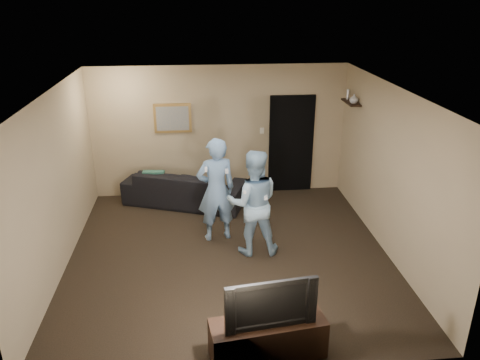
{
  "coord_description": "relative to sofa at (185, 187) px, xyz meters",
  "views": [
    {
      "loc": [
        -0.45,
        -6.42,
        3.91
      ],
      "look_at": [
        0.2,
        0.3,
        1.15
      ],
      "focal_mm": 35.0,
      "sensor_mm": 36.0,
      "label": 1
    }
  ],
  "objects": [
    {
      "name": "doorway",
      "position": [
        2.17,
        0.44,
        0.66
      ],
      "size": [
        0.9,
        0.06,
        2.0
      ],
      "primitive_type": "cube",
      "color": "black",
      "rests_on": "ground"
    },
    {
      "name": "painting_canvas",
      "position": [
        -0.18,
        0.42,
        1.26
      ],
      "size": [
        0.62,
        0.01,
        0.47
      ],
      "primitive_type": "cube",
      "color": "slate",
      "rests_on": "painting_frame"
    },
    {
      "name": "wall_front",
      "position": [
        0.72,
        -4.53,
        0.96
      ],
      "size": [
        5.0,
        0.04,
        2.6
      ],
      "primitive_type": "cube",
      "color": "tan",
      "rests_on": "ground"
    },
    {
      "name": "wii_player_left",
      "position": [
        0.55,
        -1.46,
        0.55
      ],
      "size": [
        0.72,
        0.56,
        1.76
      ],
      "color": "#6F96C0",
      "rests_on": "ground"
    },
    {
      "name": "light_switch",
      "position": [
        1.57,
        0.45,
        0.96
      ],
      "size": [
        0.08,
        0.02,
        0.12
      ],
      "primitive_type": "cube",
      "color": "silver",
      "rests_on": "wall_back"
    },
    {
      "name": "wii_player_right",
      "position": [
        1.1,
        -1.95,
        0.52
      ],
      "size": [
        0.85,
        0.68,
        1.71
      ],
      "color": "#8CB2CC",
      "rests_on": "ground"
    },
    {
      "name": "sofa",
      "position": [
        0.0,
        0.0,
        0.0
      ],
      "size": [
        2.47,
        1.63,
        0.67
      ],
      "primitive_type": "imported",
      "rotation": [
        0.0,
        0.0,
        2.79
      ],
      "color": "black",
      "rests_on": "ground"
    },
    {
      "name": "painting_frame",
      "position": [
        -0.18,
        0.45,
        1.26
      ],
      "size": [
        0.72,
        0.05,
        0.57
      ],
      "primitive_type": "cube",
      "color": "olive",
      "rests_on": "wall_back"
    },
    {
      "name": "television",
      "position": [
        0.99,
        -4.28,
        0.44
      ],
      "size": [
        1.03,
        0.27,
        0.59
      ],
      "primitive_type": "imported",
      "rotation": [
        0.0,
        0.0,
        0.13
      ],
      "color": "black",
      "rests_on": "tv_console"
    },
    {
      "name": "wall_back",
      "position": [
        0.72,
        0.47,
        0.96
      ],
      "size": [
        5.0,
        0.04,
        2.6
      ],
      "primitive_type": "cube",
      "color": "tan",
      "rests_on": "ground"
    },
    {
      "name": "wall_right",
      "position": [
        3.22,
        -2.03,
        0.96
      ],
      "size": [
        0.04,
        5.0,
        2.6
      ],
      "primitive_type": "cube",
      "color": "tan",
      "rests_on": "ground"
    },
    {
      "name": "shelf_figurine",
      "position": [
        3.11,
        -0.02,
        1.76
      ],
      "size": [
        0.06,
        0.06,
        0.18
      ],
      "primitive_type": "cylinder",
      "color": "silver",
      "rests_on": "wall_shelf"
    },
    {
      "name": "tv_console",
      "position": [
        0.99,
        -4.28,
        -0.09
      ],
      "size": [
        1.35,
        0.58,
        0.47
      ],
      "primitive_type": "cube",
      "rotation": [
        0.0,
        0.0,
        0.13
      ],
      "color": "black",
      "rests_on": "ground"
    },
    {
      "name": "wall_shelf",
      "position": [
        3.11,
        -0.23,
        1.65
      ],
      "size": [
        0.2,
        0.6,
        0.03
      ],
      "primitive_type": "cube",
      "color": "black",
      "rests_on": "wall_right"
    },
    {
      "name": "throw_pillow",
      "position": [
        -0.58,
        0.0,
        0.14
      ],
      "size": [
        0.42,
        0.17,
        0.41
      ],
      "primitive_type": "cube",
      "rotation": [
        0.0,
        0.0,
        -0.1
      ],
      "color": "#1A4F43",
      "rests_on": "sofa"
    },
    {
      "name": "ground",
      "position": [
        0.72,
        -2.03,
        -0.34
      ],
      "size": [
        5.0,
        5.0,
        0.0
      ],
      "primitive_type": "plane",
      "color": "black",
      "rests_on": "ground"
    },
    {
      "name": "shelf_vase",
      "position": [
        3.11,
        -0.36,
        1.75
      ],
      "size": [
        0.19,
        0.19,
        0.17
      ],
      "primitive_type": "imported",
      "rotation": [
        0.0,
        0.0,
        0.22
      ],
      "color": "silver",
      "rests_on": "wall_shelf"
    },
    {
      "name": "wall_left",
      "position": [
        -1.78,
        -2.03,
        0.96
      ],
      "size": [
        0.04,
        5.0,
        2.6
      ],
      "primitive_type": "cube",
      "color": "tan",
      "rests_on": "ground"
    },
    {
      "name": "ceiling",
      "position": [
        0.72,
        -2.03,
        2.26
      ],
      "size": [
        5.0,
        5.0,
        0.04
      ],
      "primitive_type": "cube",
      "color": "silver",
      "rests_on": "wall_back"
    }
  ]
}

